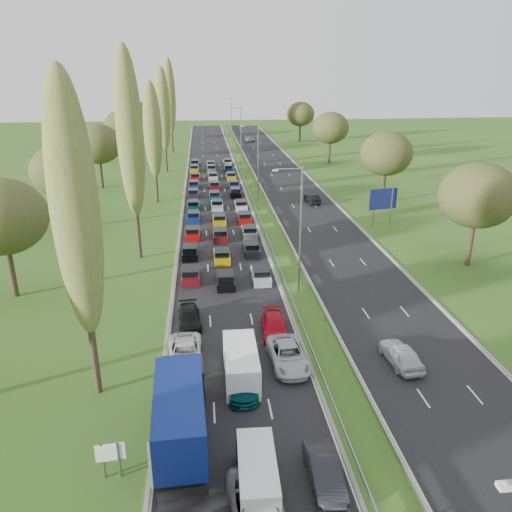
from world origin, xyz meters
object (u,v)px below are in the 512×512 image
white_van_front (257,472)px  near_car_3 (189,317)px  near_car_2 (185,353)px  white_van_rear (241,362)px  info_sign (111,456)px  direction_sign (383,201)px  blue_lorry (181,411)px

white_van_front → near_car_3: bearing=103.7°
near_car_2 → white_van_rear: white_van_rear is taller
near_car_2 → white_van_front: white_van_front is taller
near_car_3 → white_van_front: size_ratio=0.93×
info_sign → direction_sign: (28.80, 41.06, 2.20)m
blue_lorry → white_van_front: blue_lorry is taller
blue_lorry → white_van_rear: blue_lorry is taller
near_car_2 → direction_sign: size_ratio=1.01×
info_sign → near_car_2: bearing=71.8°
near_car_2 → white_van_rear: 4.51m
white_van_rear → info_sign: bearing=-131.0°
near_car_2 → blue_lorry: blue_lorry is taller
near_car_3 → info_sign: info_sign is taller
near_car_3 → direction_sign: 35.45m
near_car_2 → direction_sign: (25.33, 30.46, 2.82)m
near_car_2 → blue_lorry: size_ratio=0.55×
white_van_front → direction_sign: direction_sign is taller
white_van_front → info_sign: 7.56m
white_van_rear → direction_sign: size_ratio=1.09×
blue_lorry → white_van_front: (3.88, -3.80, -1.08)m
near_car_3 → blue_lorry: 13.95m
blue_lorry → info_sign: size_ratio=4.51×
info_sign → direction_sign: 50.20m
white_van_front → white_van_rear: 9.79m
blue_lorry → white_van_rear: (3.82, 6.00, -0.90)m
info_sign → direction_sign: size_ratio=0.40×
info_sign → blue_lorry: bearing=33.4°
direction_sign → blue_lorry: bearing=-123.1°
white_van_front → direction_sign: bearing=65.1°
near_car_2 → info_sign: (-3.47, -10.59, 0.62)m
direction_sign → near_car_2: bearing=-129.7°
near_car_2 → info_sign: 11.16m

